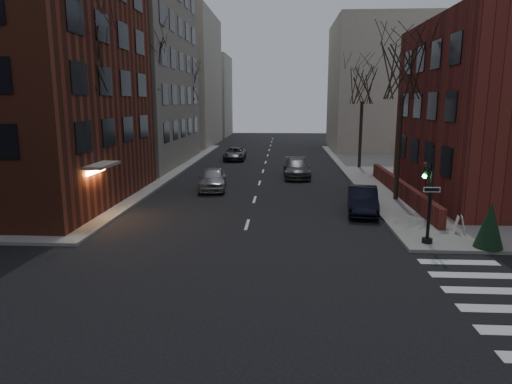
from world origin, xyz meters
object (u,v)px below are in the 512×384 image
Objects in this scene: car_lane_silver at (213,179)px; tree_left_b at (148,65)px; streetlamp_near at (143,128)px; parked_sedan at (362,200)px; tree_right_b at (363,85)px; car_lane_gray at (297,168)px; traffic_signal at (428,203)px; evergreen_shrub at (490,225)px; streetlamp_far at (196,118)px; tree_left_c at (186,83)px; tree_right_a at (404,68)px; tree_left_a at (82,56)px; car_lane_far at (235,154)px; sandwich_board at (459,224)px.

tree_left_b is at bearing 133.68° from car_lane_silver.
streetlamp_near is 16.48m from parked_sedan.
car_lane_gray is at bearing -138.47° from tree_right_b.
evergreen_shrub is at bearing -11.66° from traffic_signal.
streetlamp_near is at bearing -90.00° from streetlamp_far.
tree_left_c is 1.00× the size of tree_right_a.
tree_left_a is 5.30× the size of evergreen_shrub.
parked_sedan is (-2.60, -3.20, -7.29)m from tree_right_a.
car_lane_far is at bearing 115.10° from evergreen_shrub.
traffic_signal reaches higher than evergreen_shrub.
tree_left_a is 25.54m from car_lane_far.
car_lane_silver is at bearing 132.44° from traffic_signal.
tree_right_b is 2.01× the size of car_lane_silver.
car_lane_far is at bearing 119.42° from parked_sedan.
car_lane_silver is at bearing 165.40° from tree_right_a.
tree_left_a is 9.07m from streetlamp_near.
parked_sedan is at bearing -98.60° from tree_right_b.
tree_left_b is 2.10× the size of car_lane_gray.
car_lane_gray is 17.60m from sandwich_board.
tree_right_b is 17.54m from car_lane_silver.
traffic_signal is 18.52m from car_lane_gray.
car_lane_far is (5.46, 23.70, -7.81)m from tree_left_a.
evergreen_shrub is (1.53, -23.50, -6.47)m from tree_right_b.
tree_right_a reaches higher than streetlamp_far.
tree_right_b reaches higher than traffic_signal.
tree_left_a reaches higher than tree_left_c.
car_lane_silver is 2.36× the size of evergreen_shrub.
car_lane_silver is at bearing -138.12° from car_lane_gray.
car_lane_silver is at bearing -40.82° from tree_left_b.
sandwich_board is (18.15, -31.35, -3.68)m from streetlamp_far.
streetlamp_far is 1.32× the size of car_lane_far.
car_lane_silver is (-11.94, 3.11, -7.25)m from tree_right_a.
tree_left_a is at bearing -94.29° from streetlamp_near.
streetlamp_near is 16.82m from car_lane_far.
streetlamp_far is 36.41m from sandwich_board.
tree_left_c is 9.46m from car_lane_far.
car_lane_far is at bearing 72.79° from streetlamp_near.
tree_left_b is at bearing -116.25° from car_lane_far.
evergreen_shrub is at bearing -36.07° from streetlamp_near.
evergreen_shrub is at bearing -58.72° from tree_left_c.
parked_sedan is 0.87× the size of car_lane_gray.
tree_left_b is 2.41× the size of parked_sedan.
tree_left_a is 21.22m from evergreen_shrub.
tree_left_b is at bearing -92.15° from streetlamp_far.
evergreen_shrub reaches higher than parked_sedan.
tree_left_c reaches higher than car_lane_far.
tree_left_a is at bearing -178.73° from sandwich_board.
tree_left_b is 16.68m from streetlamp_far.
tree_right_b is 1.46× the size of streetlamp_near.
streetlamp_far is at bearing 124.81° from car_lane_gray.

